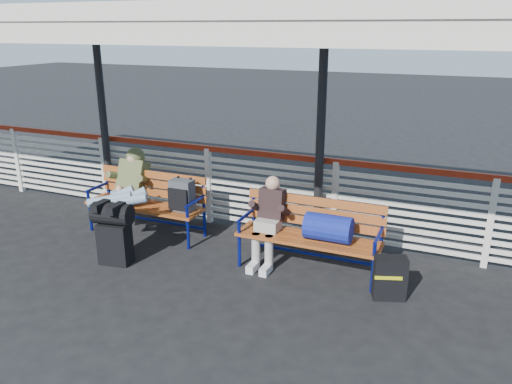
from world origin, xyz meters
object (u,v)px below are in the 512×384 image
at_px(companion_person, 268,220).
at_px(suitcase_side, 390,278).
at_px(bench_left, 158,197).
at_px(traveler_man, 123,193).
at_px(bench_right, 319,228).
at_px(luggage_stack, 114,231).

relative_size(companion_person, suitcase_side, 2.27).
relative_size(bench_left, traveler_man, 1.10).
bearing_deg(bench_right, luggage_stack, -162.19).
xyz_separation_m(traveler_man, companion_person, (2.17, 0.11, -0.11)).
bearing_deg(bench_left, companion_person, -7.43).
xyz_separation_m(luggage_stack, suitcase_side, (3.43, 0.50, -0.20)).
distance_m(bench_left, companion_person, 1.85).
height_order(bench_left, traveler_man, traveler_man).
distance_m(luggage_stack, bench_left, 1.04).
relative_size(luggage_stack, traveler_man, 0.51).
distance_m(luggage_stack, companion_person, 2.00).
height_order(luggage_stack, traveler_man, traveler_man).
height_order(traveler_man, companion_person, traveler_man).
xyz_separation_m(bench_left, traveler_man, (-0.34, -0.35, 0.11)).
relative_size(luggage_stack, suitcase_side, 1.65).
xyz_separation_m(bench_right, suitcase_side, (0.93, -0.31, -0.34)).
xyz_separation_m(bench_left, suitcase_side, (3.43, -0.54, -0.34)).
distance_m(bench_right, suitcase_side, 1.04).
distance_m(companion_person, suitcase_side, 1.66).
bearing_deg(bench_left, traveler_man, -134.58).
relative_size(bench_right, companion_person, 1.57).
xyz_separation_m(luggage_stack, bench_left, (-0.00, 1.03, 0.14)).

